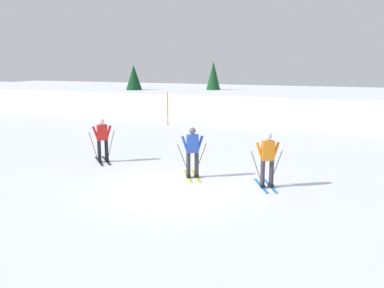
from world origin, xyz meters
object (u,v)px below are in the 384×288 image
conifer_far_left (213,82)px  conifer_far_centre (134,83)px  skier_orange (267,159)px  skier_blue (192,151)px  skier_red (102,139)px  trail_marker_pole (168,109)px

conifer_far_left → conifer_far_centre: conifer_far_left is taller
conifer_far_centre → skier_orange: bearing=-49.2°
skier_blue → conifer_far_left: size_ratio=0.44×
skier_orange → conifer_far_centre: 21.53m
skier_red → conifer_far_centre: size_ratio=0.47×
skier_red → trail_marker_pole: 9.91m
skier_red → conifer_far_left: (-1.70, 17.82, 1.43)m
skier_orange → conifer_far_centre: size_ratio=0.47×
skier_blue → conifer_far_left: (-5.77, 18.59, 1.43)m
trail_marker_pole → conifer_far_left: bearing=89.0°
trail_marker_pole → conifer_far_centre: size_ratio=0.56×
skier_red → skier_blue: same height
trail_marker_pole → skier_red: bearing=-79.3°
skier_orange → trail_marker_pole: bearing=128.4°
conifer_far_centre → conifer_far_left: bearing=23.5°
skier_orange → skier_blue: (-2.55, 0.16, -0.00)m
skier_blue → trail_marker_pole: size_ratio=0.84×
skier_orange → skier_blue: same height
trail_marker_pole → conifer_far_left: (0.14, 8.09, 1.33)m
skier_red → skier_orange: size_ratio=1.00×
skier_orange → conifer_far_centre: bearing=130.8°
trail_marker_pole → skier_orange: bearing=-51.6°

